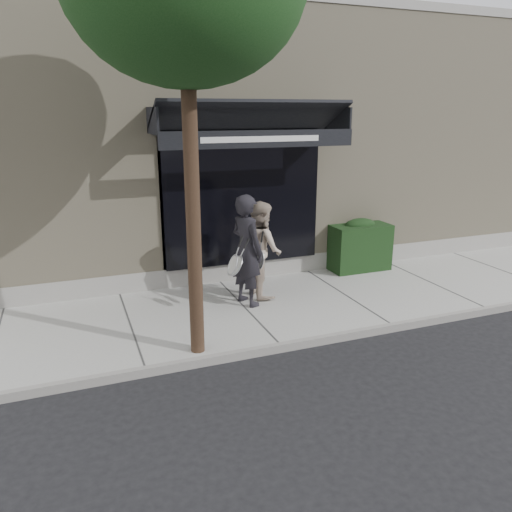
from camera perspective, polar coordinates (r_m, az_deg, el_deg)
name	(u,v)px	position (r m, az deg, el deg)	size (l,w,h in m)	color
ground	(343,299)	(9.76, 9.90, -4.90)	(80.00, 80.00, 0.00)	black
sidewalk	(343,296)	(9.73, 9.92, -4.57)	(20.00, 3.00, 0.12)	#9D9C97
curb	(392,327)	(8.55, 15.26, -7.87)	(20.00, 0.10, 0.14)	gray
building_facade	(252,140)	(13.60, -0.51, 13.12)	(14.30, 8.04, 5.64)	tan
hedge	(359,245)	(11.12, 11.67, 1.22)	(1.30, 0.70, 1.14)	black
pedestrian_front	(247,250)	(8.78, -1.05, 0.64)	(0.84, 0.95, 1.99)	black
pedestrian_back	(261,249)	(9.24, 0.62, 0.80)	(0.72, 0.92, 1.79)	#C0AC9A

